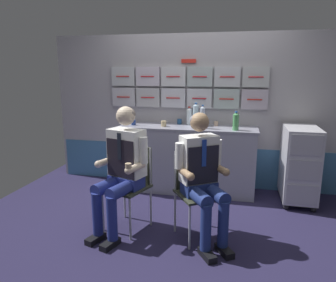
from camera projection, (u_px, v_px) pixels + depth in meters
ground at (176, 228)px, 3.43m from camera, size 4.80×4.80×0.04m
galley_bulkhead at (194, 112)px, 4.50m from camera, size 4.20×0.14×2.15m
galley_counter at (187, 159)px, 4.38m from camera, size 1.86×0.53×0.91m
service_trolley at (299, 163)px, 3.95m from camera, size 0.40×0.65×0.97m
folding_chair_left at (132, 177)px, 3.35m from camera, size 0.51×0.51×0.87m
crew_member_left at (122, 164)px, 3.18m from camera, size 0.54×0.69×1.31m
folding_chair_right at (195, 183)px, 3.18m from camera, size 0.55×0.55×0.87m
crew_member_right at (203, 173)px, 3.00m from camera, size 0.60×0.66×1.27m
water_bottle_clear at (203, 117)px, 4.12m from camera, size 0.06×0.06×0.31m
water_bottle_short at (236, 121)px, 3.99m from camera, size 0.08×0.08×0.24m
sparkling_bottle_green at (189, 116)px, 4.40m from camera, size 0.07×0.07×0.25m
water_bottle_tall at (196, 115)px, 4.32m from camera, size 0.08×0.08×0.32m
coffee_cup_spare at (179, 121)px, 4.46m from camera, size 0.07×0.07×0.07m
paper_cup_tan at (164, 124)px, 4.27m from camera, size 0.07×0.07×0.08m
espresso_cup_small at (216, 123)px, 4.32m from camera, size 0.06×0.06×0.06m
paper_cup_blue at (134, 122)px, 4.39m from camera, size 0.06×0.06×0.07m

